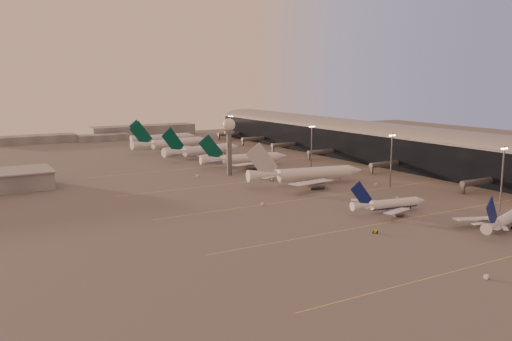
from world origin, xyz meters
TOP-DOWN VIEW (x-y plane):
  - ground at (0.00, 0.00)m, footprint 700.00×700.00m
  - taxiway_markings at (30.00, 56.00)m, footprint 180.00×185.25m
  - terminal at (107.88, 110.09)m, footprint 57.00×362.00m
  - radar_tower at (5.00, 120.00)m, footprint 6.40×6.40m
  - mast_a at (58.00, 0.00)m, footprint 3.60×0.56m
  - mast_b at (55.00, 55.00)m, footprint 3.60×0.56m
  - mast_c at (50.00, 110.00)m, footprint 3.60×0.56m
  - mast_d at (48.00, 200.00)m, footprint 3.60×0.56m
  - distant_horizon at (2.62, 325.14)m, footprint 165.00×37.50m
  - narrowbody_near at (36.77, -17.00)m, footprint 34.71×27.28m
  - narrowbody_mid at (20.79, 20.38)m, footprint 33.35×26.45m
  - widebody_white at (25.77, 80.15)m, footprint 59.68×47.43m
  - greentail_a at (25.47, 139.95)m, footprint 53.48×42.95m
  - greentail_b at (18.85, 182.36)m, footprint 57.43×45.96m
  - greentail_c at (14.70, 224.47)m, footprint 60.67×48.66m
  - greentail_d at (24.46, 264.63)m, footprint 53.88×43.40m
  - gsv_truck_a at (-6.49, -42.82)m, footprint 5.99×3.03m
  - gsv_tug_mid at (-2.89, 2.04)m, footprint 3.76×3.96m
  - gsv_truck_b at (39.62, 34.84)m, footprint 6.08×3.08m
  - gsv_truck_c at (-14.21, 54.28)m, footprint 5.26×3.03m
  - gsv_catering_b at (52.23, 61.24)m, footprint 5.65×3.50m
  - gsv_tug_far at (15.45, 95.39)m, footprint 2.78×3.48m
  - gsv_truck_d at (-11.26, 124.82)m, footprint 2.98×6.13m
  - gsv_tug_hangar at (43.81, 145.39)m, footprint 4.15×3.75m

SIDE VIEW (x-z plane):
  - ground at x=0.00m, z-range 0.00..0.00m
  - taxiway_markings at x=30.00m, z-range 0.00..0.02m
  - gsv_tug_far at x=15.45m, z-range 0.01..0.88m
  - gsv_tug_mid at x=-2.89m, z-range 0.01..1.00m
  - gsv_tug_hangar at x=43.81m, z-range 0.02..1.03m
  - gsv_truck_c at x=-14.21m, z-range 0.02..2.03m
  - gsv_truck_a at x=-6.49m, z-range 0.02..2.33m
  - gsv_truck_b at x=39.62m, z-range 0.02..2.37m
  - gsv_truck_d at x=-11.26m, z-range 0.02..2.40m
  - gsv_catering_b at x=52.23m, z-range 0.00..4.30m
  - narrowbody_mid at x=20.79m, z-range -3.89..9.19m
  - narrowbody_near at x=36.77m, z-range -4.16..9.81m
  - greentail_a at x=25.47m, z-range -6.29..13.17m
  - greentail_d at x=24.46m, z-range -6.33..13.24m
  - widebody_white at x=25.77m, z-range -6.91..14.24m
  - greentail_b at x=18.85m, z-range -6.81..14.24m
  - distant_horizon at x=2.62m, z-range -0.61..8.39m
  - greentail_c at x=14.70m, z-range -7.16..14.97m
  - terminal at x=107.88m, z-range -1.00..22.04m
  - mast_a at x=58.00m, z-range 1.24..26.24m
  - mast_b at x=55.00m, z-range 1.24..26.24m
  - mast_c at x=50.00m, z-range 1.24..26.24m
  - mast_d at x=48.00m, z-range 1.24..26.24m
  - radar_tower at x=5.00m, z-range 5.40..36.50m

